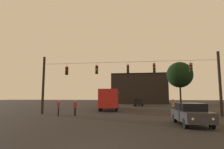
# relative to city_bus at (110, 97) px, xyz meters

# --- Properties ---
(ground_plane) EXTENTS (168.00, 168.00, 0.00)m
(ground_plane) POSITION_rel_city_bus_xyz_m (3.10, 2.71, -1.87)
(ground_plane) COLOR black
(ground_plane) RESTS_ON ground
(overhead_signal_span) EXTENTS (19.70, 0.44, 6.69)m
(overhead_signal_span) POSITION_rel_city_bus_xyz_m (3.11, -8.73, 2.05)
(overhead_signal_span) COLOR black
(overhead_signal_span) RESTS_ON ground
(city_bus) EXTENTS (3.54, 11.19, 3.00)m
(city_bus) POSITION_rel_city_bus_xyz_m (0.00, 0.00, 0.00)
(city_bus) COLOR #B21E19
(city_bus) RESTS_ON ground
(car_near_right) EXTENTS (2.04, 4.42, 1.52)m
(car_near_right) POSITION_rel_city_bus_xyz_m (8.12, -15.31, -1.07)
(car_near_right) COLOR #2D2D33
(car_near_right) RESTS_ON ground
(car_far_left) EXTENTS (2.03, 4.41, 1.52)m
(car_far_left) POSITION_rel_city_bus_xyz_m (4.41, 11.38, -1.07)
(car_far_left) COLOR black
(car_far_left) RESTS_ON ground
(pedestrian_crossing_left) EXTENTS (0.35, 0.42, 1.59)m
(pedestrian_crossing_left) POSITION_rel_city_bus_xyz_m (-3.73, -10.74, -0.97)
(pedestrian_crossing_left) COLOR black
(pedestrian_crossing_left) RESTS_ON ground
(pedestrian_crossing_center) EXTENTS (0.35, 0.42, 1.70)m
(pedestrian_crossing_center) POSITION_rel_city_bus_xyz_m (8.26, -7.49, -0.90)
(pedestrian_crossing_center) COLOR black
(pedestrian_crossing_center) RESTS_ON ground
(pedestrian_crossing_right) EXTENTS (0.26, 0.37, 1.60)m
(pedestrian_crossing_right) POSITION_rel_city_bus_xyz_m (-2.19, -10.05, -0.97)
(pedestrian_crossing_right) COLOR black
(pedestrian_crossing_right) RESTS_ON ground
(corner_building) EXTENTS (15.62, 8.86, 8.55)m
(corner_building) POSITION_rel_city_bus_xyz_m (4.57, 26.93, 2.41)
(corner_building) COLOR black
(corner_building) RESTS_ON ground
(tree_left_silhouette) EXTENTS (5.55, 5.55, 9.45)m
(tree_left_silhouette) POSITION_rel_city_bus_xyz_m (13.26, 12.50, 4.79)
(tree_left_silhouette) COLOR black
(tree_left_silhouette) RESTS_ON ground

